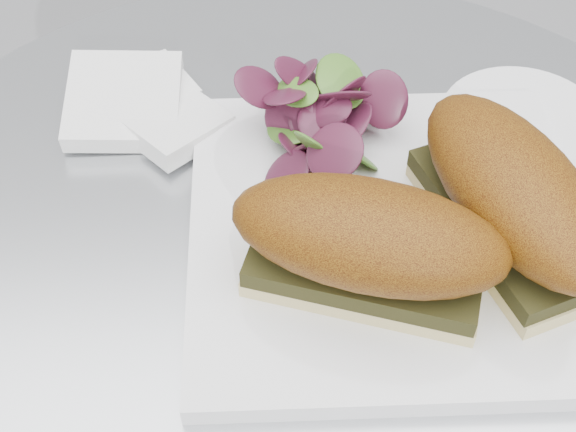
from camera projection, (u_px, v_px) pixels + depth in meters
name	position (u px, v px, depth m)	size (l,w,h in m)	color
table	(302.00, 423.00, 0.74)	(0.70, 0.70, 0.73)	#B5B8BD
plate	(386.00, 232.00, 0.57)	(0.28, 0.28, 0.02)	white
sandwich_left	(367.00, 244.00, 0.49)	(0.19, 0.13, 0.08)	#D6C885
sandwich_right	(511.00, 196.00, 0.52)	(0.14, 0.20, 0.08)	#D6C885
salad	(325.00, 119.00, 0.59)	(0.11, 0.11, 0.05)	#527D29
napkin	(150.00, 118.00, 0.64)	(0.12, 0.12, 0.02)	white
saucer	(523.00, 124.00, 0.64)	(0.13, 0.13, 0.01)	white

